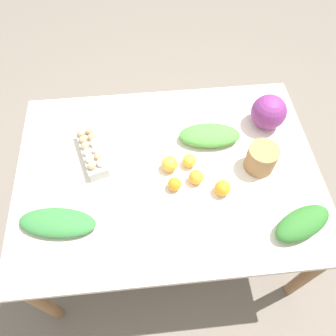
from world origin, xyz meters
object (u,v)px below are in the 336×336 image
orange_0 (174,184)px  paper_bag (261,158)px  egg_carton (92,151)px  cabbage_purple (269,112)px  greens_bunch_kale (302,223)px  greens_bunch_dandelion (57,223)px  greens_bunch_beet_tops (209,135)px  orange_1 (196,177)px  orange_2 (189,161)px  orange_4 (170,164)px  orange_3 (223,188)px

orange_0 → paper_bag: bearing=-169.2°
egg_carton → orange_0: bearing=-135.5°
paper_bag → egg_carton: bearing=-9.8°
cabbage_purple → orange_0: cabbage_purple is taller
greens_bunch_kale → egg_carton: bearing=-27.4°
paper_bag → greens_bunch_dandelion: (0.97, 0.22, -0.04)m
egg_carton → greens_bunch_beet_tops: egg_carton is taller
orange_0 → orange_1: bearing=-165.9°
cabbage_purple → orange_2: bearing=26.8°
greens_bunch_kale → orange_2: 0.59m
paper_bag → orange_4: bearing=-3.9°
egg_carton → orange_2: (-0.48, 0.10, -0.01)m
paper_bag → orange_4: (0.44, -0.03, -0.03)m
greens_bunch_kale → orange_1: 0.51m
cabbage_purple → orange_4: cabbage_purple is taller
paper_bag → orange_2: paper_bag is taller
orange_1 → paper_bag: bearing=-170.3°
cabbage_purple → egg_carton: bearing=7.7°
greens_bunch_beet_tops → orange_2: 0.19m
egg_carton → orange_4: (-0.38, 0.11, -0.00)m
cabbage_purple → egg_carton: 0.94m
orange_0 → orange_3: 0.23m
greens_bunch_dandelion → orange_4: (-0.52, -0.25, 0.01)m
greens_bunch_beet_tops → greens_bunch_kale: 0.62m
greens_bunch_beet_tops → greens_bunch_kale: (-0.32, 0.52, 0.00)m
paper_bag → greens_bunch_dandelion: paper_bag is taller
egg_carton → orange_4: egg_carton is taller
greens_bunch_dandelion → orange_1: size_ratio=4.80×
greens_bunch_dandelion → orange_3: bearing=-172.8°
greens_bunch_kale → orange_3: (0.31, -0.21, -0.00)m
greens_bunch_dandelion → greens_bunch_beet_tops: size_ratio=1.09×
greens_bunch_beet_tops → orange_2: size_ratio=4.64×
cabbage_purple → greens_bunch_beet_tops: cabbage_purple is taller
cabbage_purple → egg_carton: (0.93, 0.13, -0.05)m
cabbage_purple → greens_bunch_dandelion: (1.07, 0.49, -0.06)m
paper_bag → greens_bunch_dandelion: 0.99m
cabbage_purple → orange_2: size_ratio=2.69×
orange_0 → greens_bunch_beet_tops: bearing=-128.3°
greens_bunch_beet_tops → egg_carton: bearing=4.3°
greens_bunch_kale → orange_4: size_ratio=3.51×
orange_4 → orange_0: bearing=96.0°
orange_1 → orange_3: orange_3 is taller
orange_0 → cabbage_purple: bearing=-146.8°
greens_bunch_dandelion → paper_bag: bearing=-167.0°
egg_carton → greens_bunch_dandelion: size_ratio=0.91×
egg_carton → orange_3: (-0.61, 0.27, -0.01)m
egg_carton → orange_3: size_ratio=4.08×
orange_3 → orange_0: bearing=-11.8°
orange_0 → orange_4: bearing=-84.0°
greens_bunch_dandelion → orange_4: size_ratio=4.31×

